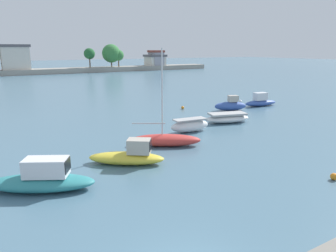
{
  "coord_description": "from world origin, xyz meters",
  "views": [
    {
      "loc": [
        -4.65,
        -6.59,
        6.91
      ],
      "look_at": [
        7.41,
        13.67,
        1.15
      ],
      "focal_mm": 33.96,
      "sensor_mm": 36.0,
      "label": 1
    }
  ],
  "objects_px": {
    "moored_boat_6": "(227,118)",
    "mooring_buoy_1": "(240,101)",
    "moored_boat_3": "(129,156)",
    "mooring_buoy_4": "(183,108)",
    "moored_boat_2": "(42,179)",
    "mooring_buoy_3": "(334,177)",
    "moored_boat_7": "(231,105)",
    "moored_boat_8": "(261,101)",
    "moored_boat_5": "(190,125)",
    "moored_boat_4": "(165,140)"
  },
  "relations": [
    {
      "from": "mooring_buoy_1",
      "to": "moored_boat_8",
      "type": "bearing_deg",
      "value": -76.81
    },
    {
      "from": "moored_boat_7",
      "to": "moored_boat_5",
      "type": "bearing_deg",
      "value": -128.52
    },
    {
      "from": "moored_boat_5",
      "to": "mooring_buoy_1",
      "type": "bearing_deg",
      "value": 37.09
    },
    {
      "from": "mooring_buoy_1",
      "to": "moored_boat_6",
      "type": "bearing_deg",
      "value": -139.36
    },
    {
      "from": "moored_boat_7",
      "to": "mooring_buoy_4",
      "type": "distance_m",
      "value": 5.53
    },
    {
      "from": "moored_boat_8",
      "to": "mooring_buoy_1",
      "type": "bearing_deg",
      "value": 111.85
    },
    {
      "from": "moored_boat_2",
      "to": "moored_boat_5",
      "type": "relative_size",
      "value": 1.53
    },
    {
      "from": "moored_boat_6",
      "to": "mooring_buoy_1",
      "type": "relative_size",
      "value": 11.01
    },
    {
      "from": "moored_boat_7",
      "to": "mooring_buoy_4",
      "type": "relative_size",
      "value": 10.84
    },
    {
      "from": "mooring_buoy_1",
      "to": "mooring_buoy_3",
      "type": "bearing_deg",
      "value": -121.85
    },
    {
      "from": "moored_boat_5",
      "to": "mooring_buoy_3",
      "type": "xyz_separation_m",
      "value": [
        0.89,
        -12.41,
        -0.36
      ]
    },
    {
      "from": "moored_boat_3",
      "to": "moored_boat_8",
      "type": "height_order",
      "value": "moored_boat_8"
    },
    {
      "from": "moored_boat_3",
      "to": "mooring_buoy_1",
      "type": "relative_size",
      "value": 10.83
    },
    {
      "from": "moored_boat_7",
      "to": "mooring_buoy_3",
      "type": "relative_size",
      "value": 10.25
    },
    {
      "from": "moored_boat_8",
      "to": "mooring_buoy_3",
      "type": "bearing_deg",
      "value": -118.33
    },
    {
      "from": "mooring_buoy_3",
      "to": "moored_boat_6",
      "type": "bearing_deg",
      "value": 72.69
    },
    {
      "from": "moored_boat_3",
      "to": "mooring_buoy_3",
      "type": "bearing_deg",
      "value": -7.89
    },
    {
      "from": "moored_boat_3",
      "to": "mooring_buoy_4",
      "type": "distance_m",
      "value": 18.67
    },
    {
      "from": "moored_boat_2",
      "to": "mooring_buoy_1",
      "type": "xyz_separation_m",
      "value": [
        26.86,
        14.38,
        -0.34
      ]
    },
    {
      "from": "moored_boat_7",
      "to": "mooring_buoy_1",
      "type": "bearing_deg",
      "value": 56.4
    },
    {
      "from": "moored_boat_7",
      "to": "mooring_buoy_1",
      "type": "relative_size",
      "value": 9.15
    },
    {
      "from": "moored_boat_4",
      "to": "moored_boat_5",
      "type": "bearing_deg",
      "value": 63.14
    },
    {
      "from": "moored_boat_8",
      "to": "mooring_buoy_3",
      "type": "xyz_separation_m",
      "value": [
        -13.8,
        -18.32,
        -0.38
      ]
    },
    {
      "from": "moored_boat_6",
      "to": "moored_boat_2",
      "type": "bearing_deg",
      "value": -144.13
    },
    {
      "from": "moored_boat_8",
      "to": "mooring_buoy_1",
      "type": "relative_size",
      "value": 10.65
    },
    {
      "from": "moored_boat_4",
      "to": "moored_boat_8",
      "type": "distance_m",
      "value": 20.26
    },
    {
      "from": "moored_boat_2",
      "to": "moored_boat_4",
      "type": "height_order",
      "value": "moored_boat_4"
    },
    {
      "from": "moored_boat_5",
      "to": "moored_boat_6",
      "type": "xyz_separation_m",
      "value": [
        5.09,
        1.06,
        -0.12
      ]
    },
    {
      "from": "moored_boat_7",
      "to": "mooring_buoy_3",
      "type": "height_order",
      "value": "moored_boat_7"
    },
    {
      "from": "moored_boat_2",
      "to": "moored_boat_4",
      "type": "distance_m",
      "value": 9.61
    },
    {
      "from": "moored_boat_7",
      "to": "mooring_buoy_4",
      "type": "bearing_deg",
      "value": 161.77
    },
    {
      "from": "moored_boat_4",
      "to": "moored_boat_8",
      "type": "bearing_deg",
      "value": 55.06
    },
    {
      "from": "mooring_buoy_1",
      "to": "moored_boat_5",
      "type": "bearing_deg",
      "value": -148.1
    },
    {
      "from": "moored_boat_2",
      "to": "moored_boat_3",
      "type": "distance_m",
      "value": 5.35
    },
    {
      "from": "moored_boat_2",
      "to": "moored_boat_3",
      "type": "xyz_separation_m",
      "value": [
        5.22,
        1.18,
        -0.04
      ]
    },
    {
      "from": "moored_boat_8",
      "to": "moored_boat_2",
      "type": "bearing_deg",
      "value": -148.56
    },
    {
      "from": "moored_boat_3",
      "to": "moored_boat_8",
      "type": "relative_size",
      "value": 1.02
    },
    {
      "from": "moored_boat_7",
      "to": "moored_boat_8",
      "type": "xyz_separation_m",
      "value": [
        5.18,
        0.36,
        -0.03
      ]
    },
    {
      "from": "moored_boat_2",
      "to": "moored_boat_6",
      "type": "distance_m",
      "value": 19.14
    },
    {
      "from": "moored_boat_5",
      "to": "moored_boat_4",
      "type": "bearing_deg",
      "value": -142.52
    },
    {
      "from": "moored_boat_5",
      "to": "mooring_buoy_3",
      "type": "distance_m",
      "value": 12.45
    },
    {
      "from": "moored_boat_2",
      "to": "mooring_buoy_1",
      "type": "distance_m",
      "value": 30.47
    },
    {
      "from": "moored_boat_6",
      "to": "mooring_buoy_1",
      "type": "height_order",
      "value": "moored_boat_6"
    },
    {
      "from": "mooring_buoy_4",
      "to": "moored_boat_8",
      "type": "bearing_deg",
      "value": -18.43
    },
    {
      "from": "moored_boat_4",
      "to": "moored_boat_6",
      "type": "distance_m",
      "value": 9.53
    },
    {
      "from": "moored_boat_2",
      "to": "moored_boat_7",
      "type": "height_order",
      "value": "moored_boat_7"
    },
    {
      "from": "moored_boat_5",
      "to": "moored_boat_6",
      "type": "distance_m",
      "value": 5.2
    },
    {
      "from": "moored_boat_7",
      "to": "mooring_buoy_3",
      "type": "xyz_separation_m",
      "value": [
        -8.62,
        -17.96,
        -0.41
      ]
    },
    {
      "from": "moored_boat_2",
      "to": "mooring_buoy_3",
      "type": "height_order",
      "value": "moored_boat_2"
    },
    {
      "from": "moored_boat_2",
      "to": "moored_boat_7",
      "type": "bearing_deg",
      "value": 55.21
    }
  ]
}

